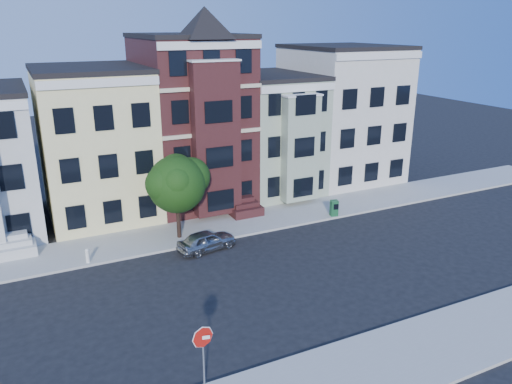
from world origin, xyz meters
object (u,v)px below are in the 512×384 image
newspaper_box (334,208)px  stop_sign (203,355)px  parked_car (207,241)px  street_tree (177,188)px  fire_hydrant (88,257)px

newspaper_box → stop_sign: size_ratio=0.37×
parked_car → stop_sign: 12.42m
street_tree → fire_hydrant: size_ratio=9.81×
parked_car → newspaper_box: size_ratio=3.22×
parked_car → newspaper_box: 9.96m
parked_car → stop_sign: (-4.44, -11.55, 1.07)m
parked_car → street_tree: bearing=13.5°
stop_sign → parked_car: bearing=81.7°
street_tree → fire_hydrant: bearing=-168.5°
street_tree → stop_sign: size_ratio=2.13×
newspaper_box → fire_hydrant: (-16.62, 0.00, -0.23)m
newspaper_box → street_tree: bearing=-172.8°
fire_hydrant → street_tree: bearing=11.5°
street_tree → stop_sign: (-3.44, -13.82, -1.73)m
street_tree → parked_car: street_tree is taller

